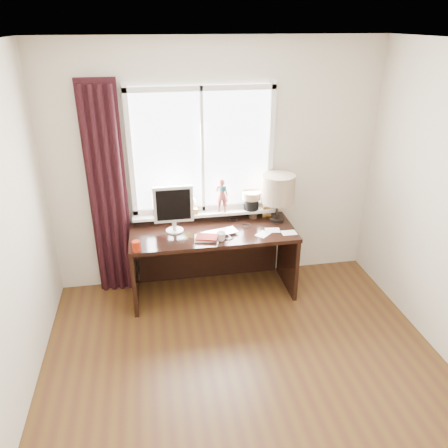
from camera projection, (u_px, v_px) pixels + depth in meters
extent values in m
cube|color=#4F3314|center=(258.00, 408.00, 3.38)|extent=(3.50, 4.00, 0.00)
cube|color=white|center=(275.00, 47.00, 2.27)|extent=(3.50, 4.00, 0.00)
cube|color=beige|center=(216.00, 168.00, 4.61)|extent=(3.50, 0.00, 2.60)
imported|color=silver|center=(220.00, 233.00, 4.42)|extent=(0.41, 0.31, 0.03)
imported|color=white|center=(221.00, 236.00, 4.28)|extent=(0.13, 0.13, 0.09)
cylinder|color=#931D07|center=(136.00, 246.00, 4.09)|extent=(0.08, 0.08, 0.10)
cube|color=white|center=(202.00, 151.00, 4.49)|extent=(1.40, 0.02, 1.30)
cube|color=silver|center=(204.00, 208.00, 4.73)|extent=(1.50, 0.05, 0.05)
cube|color=silver|center=(201.00, 88.00, 4.20)|extent=(1.50, 0.05, 0.05)
cube|color=silver|center=(130.00, 155.00, 4.35)|extent=(0.05, 0.05, 1.40)
cube|color=silver|center=(271.00, 148.00, 4.58)|extent=(0.05, 0.05, 1.40)
cube|color=silver|center=(202.00, 151.00, 4.46)|extent=(0.03, 0.05, 1.30)
cube|color=silver|center=(204.00, 213.00, 4.70)|extent=(1.52, 0.18, 0.03)
cylinder|color=#450007|center=(160.00, 204.00, 4.54)|extent=(0.15, 0.15, 0.26)
cube|color=gold|center=(190.00, 210.00, 4.65)|extent=(0.15, 0.12, 0.06)
sphere|color=beige|center=(190.00, 202.00, 4.61)|extent=(0.13, 0.13, 0.13)
sphere|color=beige|center=(189.00, 193.00, 4.57)|extent=(0.07, 0.07, 0.07)
imported|color=brown|center=(223.00, 195.00, 4.62)|extent=(0.16, 0.13, 0.38)
cylinder|color=#1E4C51|center=(223.00, 188.00, 4.58)|extent=(0.11, 0.11, 0.05)
cylinder|color=black|center=(251.00, 204.00, 4.74)|extent=(0.16, 0.16, 0.12)
cylinder|color=#8C6B4C|center=(252.00, 195.00, 4.69)|extent=(0.20, 0.20, 0.08)
cube|color=black|center=(108.00, 193.00, 4.43)|extent=(0.38, 0.05, 2.25)
cylinder|color=black|center=(94.00, 198.00, 4.39)|extent=(0.06, 0.06, 2.20)
cylinder|color=black|center=(103.00, 197.00, 4.41)|extent=(0.06, 0.06, 2.20)
cylinder|color=black|center=(112.00, 196.00, 4.42)|extent=(0.06, 0.06, 2.20)
cylinder|color=black|center=(121.00, 196.00, 4.43)|extent=(0.06, 0.06, 2.20)
cube|color=black|center=(213.00, 233.00, 4.51)|extent=(1.70, 0.70, 0.04)
cube|color=black|center=(134.00, 271.00, 4.54)|extent=(0.04, 0.64, 0.71)
cube|color=black|center=(288.00, 257.00, 4.80)|extent=(0.04, 0.64, 0.71)
cube|color=black|center=(209.00, 249.00, 4.96)|extent=(1.60, 0.03, 0.71)
cylinder|color=beige|center=(175.00, 230.00, 4.49)|extent=(0.18, 0.18, 0.01)
cylinder|color=beige|center=(174.00, 225.00, 4.46)|extent=(0.04, 0.04, 0.10)
cube|color=beige|center=(173.00, 204.00, 4.36)|extent=(0.40, 0.04, 0.38)
cube|color=black|center=(173.00, 205.00, 4.34)|extent=(0.34, 0.01, 0.32)
cube|color=beige|center=(206.00, 238.00, 4.33)|extent=(0.23, 0.18, 0.02)
cube|color=#600C07|center=(207.00, 237.00, 4.31)|extent=(0.24, 0.20, 0.01)
cylinder|color=black|center=(253.00, 213.00, 4.77)|extent=(0.09, 0.09, 0.12)
cylinder|color=black|center=(252.00, 208.00, 4.75)|extent=(0.01, 0.01, 0.22)
cylinder|color=black|center=(255.00, 210.00, 4.75)|extent=(0.01, 0.01, 0.19)
cylinder|color=black|center=(253.00, 207.00, 4.75)|extent=(0.01, 0.01, 0.25)
cylinder|color=black|center=(255.00, 210.00, 4.77)|extent=(0.01, 0.01, 0.17)
cube|color=gold|center=(267.00, 211.00, 4.79)|extent=(0.10, 0.03, 0.13)
cube|color=#996633|center=(267.00, 212.00, 4.78)|extent=(0.07, 0.02, 0.10)
cylinder|color=black|center=(276.00, 219.00, 4.72)|extent=(0.14, 0.14, 0.03)
cylinder|color=black|center=(277.00, 209.00, 4.66)|extent=(0.03, 0.03, 0.22)
cylinder|color=tan|center=(278.00, 189.00, 4.56)|extent=(0.35, 0.35, 0.30)
cube|color=white|center=(273.00, 230.00, 4.51)|extent=(0.16, 0.13, 0.00)
cube|color=white|center=(289.00, 233.00, 4.45)|extent=(0.15, 0.11, 0.00)
cube|color=white|center=(263.00, 234.00, 4.42)|extent=(0.18, 0.18, 0.00)
torus|color=black|center=(228.00, 237.00, 4.36)|extent=(0.14, 0.14, 0.01)
torus|color=black|center=(246.00, 226.00, 4.59)|extent=(0.12, 0.12, 0.01)
torus|color=black|center=(233.00, 220.00, 4.74)|extent=(0.12, 0.12, 0.01)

